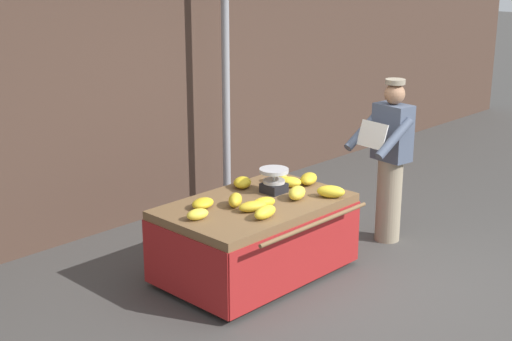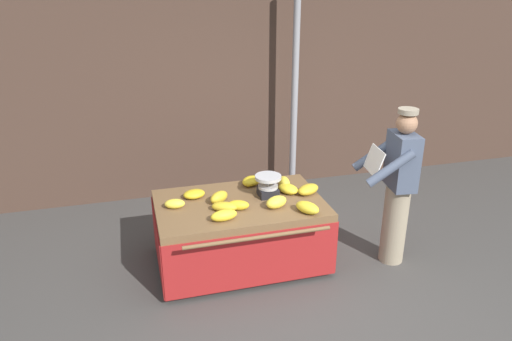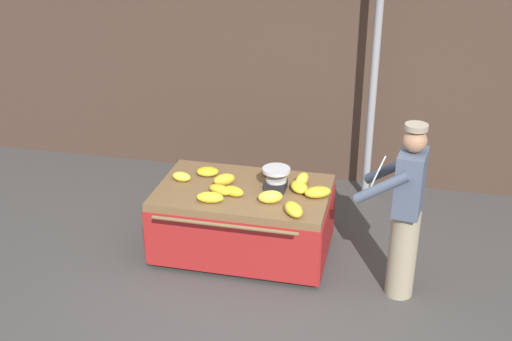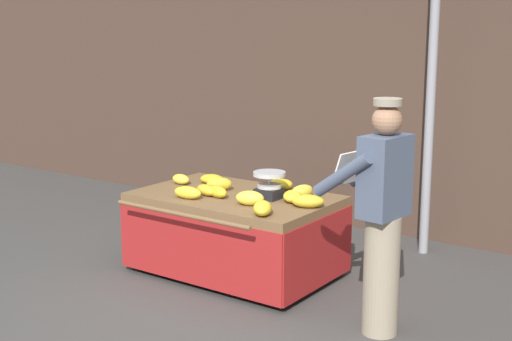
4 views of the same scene
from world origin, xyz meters
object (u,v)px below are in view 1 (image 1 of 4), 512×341
object	(u,v)px
banana_bunch_7	(309,179)
banana_bunch_4	(253,206)
banana_bunch_5	(331,191)
banana_bunch_11	(264,203)
banana_bunch_6	(297,193)
banana_bunch_3	(235,200)
banana_bunch_0	(203,203)
banana_bunch_9	(242,182)
banana_bunch_10	(279,178)
banana_bunch_2	(289,182)
vendor_person	(390,160)
weighing_scale	(274,181)
banana_bunch_1	(198,214)
banana_cart	(255,222)
street_pole	(226,86)
banana_bunch_8	(265,212)

from	to	relation	value
banana_bunch_7	banana_bunch_4	bearing A→B (deg)	-170.88
banana_bunch_5	banana_bunch_11	xyz separation A→B (m)	(-0.65, 0.25, -0.01)
banana_bunch_6	banana_bunch_3	bearing A→B (deg)	153.44
banana_bunch_0	banana_bunch_9	bearing A→B (deg)	13.75
banana_bunch_10	banana_bunch_4	bearing A→B (deg)	-153.67
banana_bunch_0	banana_bunch_6	distance (m)	0.89
banana_bunch_11	banana_bunch_2	bearing A→B (deg)	21.51
vendor_person	banana_bunch_5	bearing A→B (deg)	-178.30
weighing_scale	banana_bunch_7	bearing A→B (deg)	-9.18
banana_bunch_1	banana_bunch_4	distance (m)	0.51
banana_cart	banana_bunch_11	world-z (taller)	banana_bunch_11
banana_cart	banana_bunch_10	xyz separation A→B (m)	(0.56, 0.22, 0.26)
banana_bunch_7	banana_bunch_9	bearing A→B (deg)	143.75
banana_bunch_4	banana_bunch_9	size ratio (longest dim) A/B	1.14
banana_bunch_1	banana_bunch_4	bearing A→B (deg)	-22.78
banana_bunch_10	banana_bunch_1	bearing A→B (deg)	-171.89
banana_bunch_1	banana_bunch_9	world-z (taller)	banana_bunch_9
banana_bunch_1	banana_bunch_5	distance (m)	1.34
banana_cart	banana_bunch_7	world-z (taller)	banana_bunch_7
banana_bunch_5	banana_bunch_11	distance (m)	0.69
weighing_scale	banana_bunch_7	distance (m)	0.44
banana_cart	banana_bunch_4	world-z (taller)	banana_bunch_4
street_pole	banana_bunch_2	world-z (taller)	street_pole
banana_cart	banana_bunch_2	bearing A→B (deg)	7.77
banana_cart	banana_bunch_1	distance (m)	0.71
banana_bunch_2	banana_bunch_5	distance (m)	0.49
weighing_scale	banana_bunch_5	xyz separation A→B (m)	(0.26, -0.48, -0.06)
banana_bunch_5	banana_bunch_7	distance (m)	0.44
banana_bunch_11	vendor_person	distance (m)	1.67
banana_bunch_0	banana_bunch_1	distance (m)	0.29
banana_bunch_1	banana_bunch_3	bearing A→B (deg)	0.45
banana_cart	banana_bunch_3	distance (m)	0.33
banana_bunch_4	banana_bunch_6	distance (m)	0.53
banana_bunch_9	banana_bunch_7	bearing A→B (deg)	-36.25
banana_bunch_1	banana_bunch_5	bearing A→B (deg)	-19.93
banana_bunch_2	vendor_person	bearing A→B (deg)	-23.87
banana_bunch_9	banana_bunch_11	world-z (taller)	banana_bunch_9
banana_bunch_10	vendor_person	xyz separation A→B (m)	(1.04, -0.60, 0.08)
banana_cart	banana_bunch_9	bearing A→B (deg)	59.93
street_pole	banana_bunch_7	size ratio (longest dim) A/B	10.83
banana_cart	banana_bunch_6	world-z (taller)	banana_bunch_6
banana_bunch_7	banana_bunch_11	world-z (taller)	banana_bunch_7
banana_bunch_1	banana_bunch_7	xyz separation A→B (m)	(1.42, -0.05, 0.01)
banana_bunch_0	banana_bunch_5	xyz separation A→B (m)	(1.03, -0.64, 0.01)
banana_cart	vendor_person	world-z (taller)	vendor_person
banana_bunch_4	banana_bunch_11	size ratio (longest dim) A/B	1.18
banana_bunch_5	banana_bunch_8	world-z (taller)	banana_bunch_5
street_pole	banana_bunch_0	xyz separation A→B (m)	(-1.58, -1.34, -0.69)
banana_bunch_3	banana_bunch_6	xyz separation A→B (m)	(0.54, -0.27, 0.00)
street_pole	banana_cart	size ratio (longest dim) A/B	1.67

